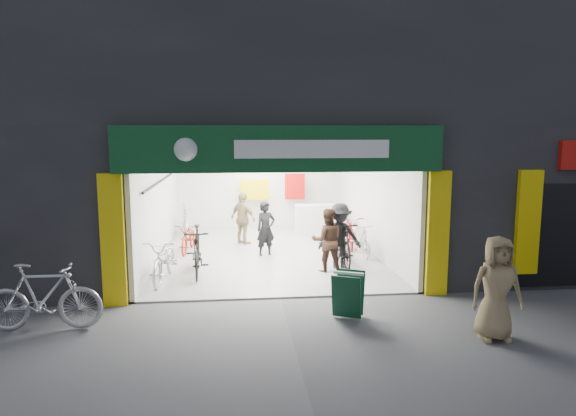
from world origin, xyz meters
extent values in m
plane|color=#56565B|center=(0.00, 0.00, 0.00)|extent=(60.00, 60.00, 0.00)
cube|color=#232326|center=(1.00, 5.00, 5.75)|extent=(16.00, 10.00, 4.50)
cube|color=#232326|center=(-5.50, 5.00, 1.75)|extent=(5.00, 10.00, 3.50)
cube|color=#232326|center=(6.00, 5.00, 1.75)|extent=(6.00, 10.00, 3.50)
cube|color=#9E9E99|center=(0.00, 4.00, 0.02)|extent=(6.00, 8.00, 0.04)
cube|color=silver|center=(0.00, 8.10, 1.60)|extent=(6.00, 0.20, 3.20)
cube|color=silver|center=(-2.95, 4.00, 1.60)|extent=(0.10, 8.00, 3.20)
cube|color=silver|center=(2.95, 4.00, 1.60)|extent=(0.10, 8.00, 3.20)
cube|color=white|center=(0.00, 4.00, 3.25)|extent=(6.00, 8.00, 0.10)
cube|color=black|center=(0.00, 0.10, 3.35)|extent=(6.00, 0.30, 0.30)
cube|color=#0E3D17|center=(0.00, -0.12, 3.05)|extent=(6.40, 0.25, 0.90)
cube|color=white|center=(0.60, -0.26, 3.05)|extent=(3.00, 0.02, 0.35)
cube|color=yellow|center=(-3.25, -0.06, 1.30)|extent=(0.45, 0.12, 2.60)
cube|color=yellow|center=(3.25, -0.06, 1.30)|extent=(0.45, 0.12, 2.60)
cube|color=yellow|center=(5.20, -0.06, 1.50)|extent=(0.50, 0.12, 2.20)
cylinder|color=black|center=(-2.82, 3.40, 2.10)|extent=(0.06, 5.00, 0.06)
cube|color=silver|center=(1.80, 6.50, 0.50)|extent=(1.40, 0.60, 1.00)
cube|color=white|center=(0.00, 1.20, 3.18)|extent=(1.30, 0.35, 0.04)
cube|color=white|center=(0.00, 3.00, 3.18)|extent=(1.30, 0.35, 0.04)
cube|color=white|center=(0.00, 4.80, 3.18)|extent=(1.30, 0.35, 0.04)
cube|color=white|center=(0.00, 6.60, 3.18)|extent=(1.30, 0.35, 0.04)
imported|color=#ABABB0|center=(-2.50, 1.52, 0.51)|extent=(0.86, 1.98, 1.01)
imported|color=black|center=(-1.80, 1.95, 0.58)|extent=(0.63, 1.96, 1.17)
imported|color=maroon|center=(-2.20, 4.33, 0.42)|extent=(0.75, 1.67, 0.85)
imported|color=#A9A9AD|center=(-2.50, 6.61, 0.52)|extent=(0.73, 1.79, 1.05)
imported|color=black|center=(1.80, 2.46, 0.60)|extent=(0.60, 2.01, 1.20)
imported|color=maroon|center=(2.50, 4.47, 0.49)|extent=(0.96, 1.94, 0.97)
imported|color=#A5A6AA|center=(2.50, 3.41, 0.48)|extent=(0.58, 1.62, 0.95)
imported|color=#B3B3B8|center=(-4.18, -1.23, 0.59)|extent=(1.98, 0.58, 1.18)
imported|color=black|center=(-0.07, 3.65, 0.76)|extent=(0.65, 0.55, 1.51)
imported|color=#382319|center=(1.30, 1.89, 0.78)|extent=(0.78, 0.62, 1.57)
imported|color=black|center=(1.66, 2.14, 0.82)|extent=(1.07, 0.62, 1.65)
imported|color=#978058|center=(-0.65, 5.15, 0.80)|extent=(0.94, 0.94, 1.60)
imported|color=#8C7651|center=(3.30, -2.41, 0.86)|extent=(0.88, 0.61, 1.73)
cube|color=#0E3A23|center=(1.07, -1.31, 0.43)|extent=(0.56, 0.40, 0.81)
cube|color=#0E3A23|center=(1.21, -1.00, 0.43)|extent=(0.56, 0.40, 0.81)
cube|color=white|center=(1.14, -1.15, 0.83)|extent=(0.53, 0.28, 0.05)
camera|label=1|loc=(-0.92, -10.04, 3.37)|focal=32.00mm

